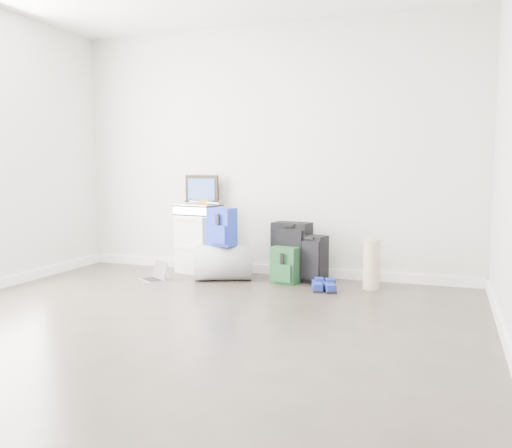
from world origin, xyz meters
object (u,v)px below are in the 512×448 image
at_px(boxes_stack, 199,244).
at_px(carry_on, 311,259).
at_px(laptop, 155,276).
at_px(large_suitcase, 292,251).
at_px(duffel_bag, 223,263).
at_px(briefcase, 198,210).

bearing_deg(boxes_stack, carry_on, 12.26).
relative_size(carry_on, laptop, 1.42).
relative_size(boxes_stack, large_suitcase, 1.06).
height_order(large_suitcase, laptop, large_suitcase).
relative_size(duffel_bag, laptop, 1.73).
xyz_separation_m(boxes_stack, carry_on, (1.32, -0.11, -0.08)).
bearing_deg(large_suitcase, carry_on, -8.04).
bearing_deg(laptop, briefcase, 101.70).
bearing_deg(briefcase, laptop, -103.01).
bearing_deg(laptop, large_suitcase, 55.85).
relative_size(briefcase, duffel_bag, 0.76).
distance_m(briefcase, laptop, 0.89).
relative_size(boxes_stack, carry_on, 1.31).
distance_m(briefcase, large_suitcase, 1.17).
bearing_deg(carry_on, duffel_bag, -150.62).
bearing_deg(boxes_stack, briefcase, -46.30).
height_order(duffel_bag, carry_on, carry_on).
height_order(boxes_stack, carry_on, boxes_stack).
bearing_deg(laptop, duffel_bag, 56.37).
bearing_deg(duffel_bag, laptop, 177.82).
distance_m(briefcase, carry_on, 1.41).
height_order(briefcase, carry_on, briefcase).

